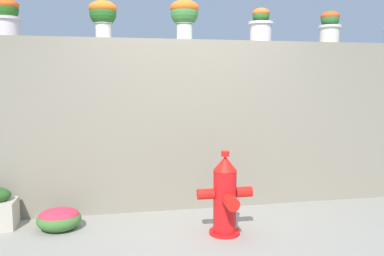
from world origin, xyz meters
The scene contains 9 objects.
ground_plane centered at (0.00, 0.00, 0.00)m, with size 24.00×24.00×0.00m, color gray.
stone_wall centered at (0.00, 1.22, 0.99)m, with size 6.38×0.34×1.98m, color gray.
potted_plant_1 centered at (-1.91, 1.24, 2.21)m, with size 0.29×0.29×0.42m.
potted_plant_2 centered at (-0.90, 1.21, 2.25)m, with size 0.31×0.31×0.43m.
potted_plant_3 centered at (0.02, 1.20, 2.28)m, with size 0.33×0.33×0.47m.
potted_plant_4 centered at (0.96, 1.21, 2.19)m, with size 0.30×0.30×0.41m.
potted_plant_5 centered at (1.85, 1.18, 2.20)m, with size 0.28×0.28×0.40m.
fire_hydrant centered at (0.25, 0.22, 0.38)m, with size 0.55×0.44×0.83m.
flower_bush_left centered at (-1.37, 0.67, 0.12)m, with size 0.44×0.40×0.23m.
Camera 1 is at (-0.79, -3.39, 1.50)m, focal length 36.83 mm.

